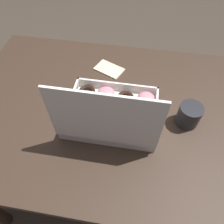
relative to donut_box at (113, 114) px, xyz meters
The scene contains 5 objects.
ground_plane 0.76m from the donut_box, 106.89° to the right, with size 8.00×8.00×0.00m, color #42382D.
dining_table 0.15m from the donut_box, 106.89° to the right, with size 1.25×0.81×0.71m.
donut_box is the anchor object (origin of this frame).
coffee_mug 0.27m from the donut_box, behind, with size 0.08×0.08×0.09m.
paper_napkin 0.29m from the donut_box, 77.37° to the right, with size 0.14×0.12×0.01m.
Camera 1 is at (-0.06, 0.51, 1.38)m, focal length 35.00 mm.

